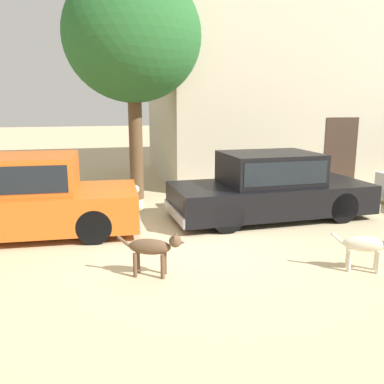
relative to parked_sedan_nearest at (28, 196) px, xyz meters
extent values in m
plane|color=tan|center=(2.84, -1.18, -0.76)|extent=(80.00, 80.00, 0.00)
cube|color=#D15619|center=(0.01, 0.00, -0.26)|extent=(4.20, 2.00, 0.71)
cube|color=#D15619|center=(-0.03, 0.00, 0.45)|extent=(1.97, 1.64, 0.70)
cube|color=black|center=(-0.03, 0.00, 0.46)|extent=(1.82, 1.66, 0.49)
cube|color=#999BA0|center=(2.05, -0.10, -0.50)|extent=(0.21, 1.77, 0.20)
sphere|color=silver|center=(2.11, 0.62, -0.10)|extent=(0.20, 0.20, 0.20)
sphere|color=silver|center=(2.04, -0.82, -0.10)|extent=(0.20, 0.20, 0.20)
cylinder|color=black|center=(1.28, 0.74, -0.44)|extent=(0.66, 0.23, 0.65)
cylinder|color=black|center=(1.20, -0.86, -0.44)|extent=(0.66, 0.23, 0.65)
cube|color=black|center=(5.05, 0.01, -0.30)|extent=(4.42, 1.94, 0.63)
cube|color=black|center=(5.01, 0.01, 0.36)|extent=(2.06, 1.61, 0.69)
cube|color=black|center=(5.01, 0.01, 0.37)|extent=(1.90, 1.63, 0.48)
cube|color=#999BA0|center=(7.22, 0.08, -0.50)|extent=(0.18, 1.77, 0.20)
cube|color=#999BA0|center=(2.89, -0.06, -0.50)|extent=(0.18, 1.77, 0.20)
sphere|color=silver|center=(7.22, 0.80, -0.16)|extent=(0.20, 0.20, 0.20)
sphere|color=silver|center=(7.27, -0.63, -0.16)|extent=(0.20, 0.20, 0.20)
cube|color=red|center=(2.86, 0.72, -0.14)|extent=(0.05, 0.18, 0.18)
cube|color=red|center=(2.91, -0.83, -0.14)|extent=(0.05, 0.18, 0.18)
cylinder|color=black|center=(6.34, 0.85, -0.43)|extent=(0.67, 0.22, 0.66)
cylinder|color=black|center=(6.39, -0.74, -0.43)|extent=(0.67, 0.22, 0.66)
cylinder|color=black|center=(3.72, 0.77, -0.43)|extent=(0.67, 0.22, 0.66)
cylinder|color=black|center=(3.77, -0.83, -0.43)|extent=(0.67, 0.22, 0.66)
cube|color=red|center=(8.33, 0.64, -0.13)|extent=(0.05, 0.18, 0.18)
cube|color=#BCB299|center=(10.76, 5.52, 4.15)|extent=(14.50, 5.48, 9.82)
cube|color=#38281E|center=(8.58, 2.77, 0.29)|extent=(1.10, 0.02, 2.10)
cylinder|color=brown|center=(2.22, -2.51, -0.58)|extent=(0.06, 0.06, 0.37)
cylinder|color=brown|center=(2.16, -2.67, -0.58)|extent=(0.06, 0.06, 0.37)
cylinder|color=brown|center=(1.84, -2.36, -0.58)|extent=(0.06, 0.06, 0.37)
cylinder|color=brown|center=(1.77, -2.52, -0.58)|extent=(0.06, 0.06, 0.37)
ellipsoid|color=brown|center=(2.00, -2.51, -0.31)|extent=(0.68, 0.45, 0.24)
sphere|color=brown|center=(2.35, -2.65, -0.20)|extent=(0.18, 0.18, 0.18)
cone|color=brown|center=(2.44, -2.69, -0.22)|extent=(0.13, 0.13, 0.10)
cone|color=brown|center=(2.37, -2.60, -0.12)|extent=(0.08, 0.08, 0.08)
cone|color=brown|center=(2.33, -2.71, -0.12)|extent=(0.08, 0.08, 0.08)
cylinder|color=brown|center=(1.63, -2.37, -0.24)|extent=(0.21, 0.12, 0.18)
cylinder|color=beige|center=(5.40, -3.13, -0.59)|extent=(0.06, 0.06, 0.35)
cylinder|color=beige|center=(5.34, -3.26, -0.59)|extent=(0.06, 0.06, 0.35)
cylinder|color=beige|center=(5.03, -2.95, -0.59)|extent=(0.06, 0.06, 0.35)
cylinder|color=beige|center=(4.97, -3.09, -0.59)|extent=(0.06, 0.06, 0.35)
ellipsoid|color=beige|center=(5.18, -3.11, -0.33)|extent=(0.66, 0.45, 0.24)
cylinder|color=beige|center=(4.83, -2.94, -0.26)|extent=(0.20, 0.13, 0.18)
cylinder|color=brown|center=(2.37, 2.59, 0.67)|extent=(0.35, 0.35, 2.87)
ellipsoid|color=#235B28|center=(2.37, 2.59, 3.40)|extent=(3.45, 3.11, 3.28)
camera|label=1|loc=(1.25, -8.19, 1.76)|focal=38.20mm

